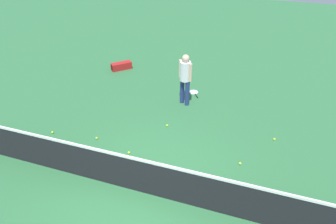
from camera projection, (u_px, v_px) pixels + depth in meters
The scene contains 11 objects.
ground_plane at pixel (144, 192), 7.01m from camera, with size 40.00×40.00×0.00m, color #2D6B3D.
court_net at pixel (143, 176), 6.74m from camera, with size 10.09×0.09×1.07m.
player_near_side at pixel (185, 76), 9.75m from camera, with size 0.51×0.46×1.70m.
tennis_racket_near_player at pixel (194, 92), 10.90m from camera, with size 0.47×0.58×0.03m.
tennis_ball_near_player at pixel (97, 138), 8.65m from camera, with size 0.07×0.07×0.07m, color #C6E033.
tennis_ball_by_net at pixel (240, 164), 7.77m from camera, with size 0.07×0.07×0.07m, color #C6E033.
tennis_ball_midcourt at pixel (167, 125), 9.17m from camera, with size 0.07×0.07×0.07m, color #C6E033.
tennis_ball_baseline at pixel (52, 132), 8.88m from camera, with size 0.07×0.07×0.07m, color #C6E033.
tennis_ball_stray_left at pixel (129, 153), 8.13m from camera, with size 0.07×0.07×0.07m, color #C6E033.
tennis_ball_stray_right at pixel (274, 139), 8.61m from camera, with size 0.07×0.07×0.07m, color #C6E033.
equipment_bag at pixel (121, 66), 12.46m from camera, with size 0.76×0.77×0.28m.
Camera 1 is at (-2.12, 4.51, 5.28)m, focal length 33.55 mm.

